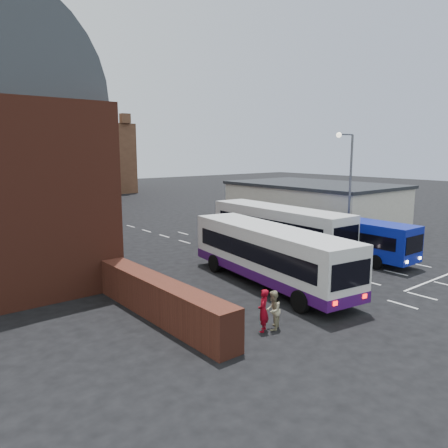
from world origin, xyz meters
TOP-DOWN VIEW (x-y plane):
  - ground at (0.00, 0.00)m, footprint 180.00×180.00m
  - forecourt_wall at (-10.20, 2.00)m, footprint 1.20×10.00m
  - cream_building at (15.00, 14.00)m, footprint 10.40×16.40m
  - brick_terrace at (-6.00, 46.00)m, footprint 22.00×10.00m
  - castle_keep at (6.00, 66.00)m, footprint 22.00×22.00m
  - bus_white_outbound at (-2.79, 2.52)m, footprint 4.43×12.32m
  - bus_white_inbound at (3.60, 7.93)m, footprint 3.50×12.38m
  - bus_blue at (6.00, 3.75)m, footprint 2.64×10.26m
  - bus_red_double at (-1.13, 35.04)m, footprint 2.69×10.16m
  - street_lamp at (8.29, 5.33)m, footprint 1.80×0.40m
  - pedestrian_red at (-7.59, -1.93)m, footprint 0.80×0.75m
  - pedestrian_beige at (-7.13, -2.06)m, footprint 1.05×1.00m

SIDE VIEW (x-z plane):
  - ground at x=0.00m, z-range 0.00..0.00m
  - pedestrian_beige at x=-7.13m, z-range 0.00..1.70m
  - forecourt_wall at x=-10.20m, z-range 0.00..1.80m
  - pedestrian_red at x=-7.59m, z-range 0.00..1.83m
  - bus_blue at x=6.00m, z-range 0.25..3.05m
  - bus_white_outbound at x=-2.79m, z-range 0.30..3.58m
  - bus_white_inbound at x=3.60m, z-range 0.30..3.65m
  - bus_red_double at x=-1.13m, z-range 0.13..4.18m
  - cream_building at x=15.00m, z-range 0.03..4.28m
  - street_lamp at x=8.29m, z-range 0.91..9.73m
  - brick_terrace at x=-6.00m, z-range 0.00..11.00m
  - castle_keep at x=6.00m, z-range 0.00..12.00m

